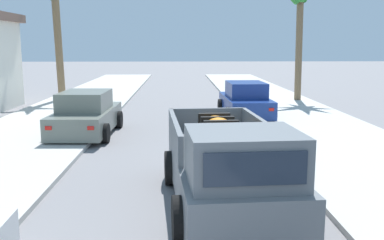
# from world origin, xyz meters

# --- Properties ---
(sidewalk_left) EXTENTS (4.62, 60.00, 0.12)m
(sidewalk_left) POSITION_xyz_m (-5.07, 12.00, 0.06)
(sidewalk_left) COLOR beige
(sidewalk_left) RESTS_ON ground
(sidewalk_right) EXTENTS (4.62, 60.00, 0.12)m
(sidewalk_right) POSITION_xyz_m (5.07, 12.00, 0.06)
(sidewalk_right) COLOR beige
(sidewalk_right) RESTS_ON ground
(curb_left) EXTENTS (0.16, 60.00, 0.10)m
(curb_left) POSITION_xyz_m (-4.15, 12.00, 0.05)
(curb_left) COLOR silver
(curb_left) RESTS_ON ground
(curb_right) EXTENTS (0.16, 60.00, 0.10)m
(curb_right) POSITION_xyz_m (4.15, 12.00, 0.05)
(curb_right) COLOR silver
(curb_right) RESTS_ON ground
(pickup_truck) EXTENTS (2.48, 5.33, 1.80)m
(pickup_truck) POSITION_xyz_m (0.93, 5.42, 0.81)
(pickup_truck) COLOR slate
(pickup_truck) RESTS_ON ground
(car_left_near) EXTENTS (2.12, 4.30, 1.54)m
(car_left_near) POSITION_xyz_m (-3.19, 12.44, 0.71)
(car_left_near) COLOR slate
(car_left_near) RESTS_ON ground
(car_right_mid) EXTENTS (2.12, 4.30, 1.54)m
(car_right_mid) POSITION_xyz_m (2.90, 16.01, 0.71)
(car_right_mid) COLOR navy
(car_right_mid) RESTS_ON ground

